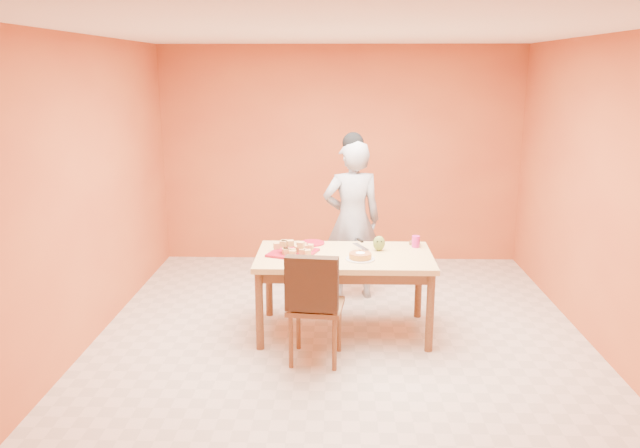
{
  "coord_description": "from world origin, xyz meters",
  "views": [
    {
      "loc": [
        -0.05,
        -5.31,
        2.4
      ],
      "look_at": [
        -0.2,
        0.3,
        1.01
      ],
      "focal_mm": 35.0,
      "sensor_mm": 36.0,
      "label": 1
    }
  ],
  "objects_px": {
    "egg_ornament": "(379,243)",
    "magenta_glass": "(416,242)",
    "red_dinner_plate": "(312,243)",
    "sponge_cake": "(360,256)",
    "dining_chair": "(316,304)",
    "person": "(352,221)",
    "pastry_platter": "(293,253)",
    "dining_table": "(344,264)",
    "checker_tin": "(415,243)"
  },
  "relations": [
    {
      "from": "person",
      "to": "checker_tin",
      "type": "bearing_deg",
      "value": 125.08
    },
    {
      "from": "person",
      "to": "pastry_platter",
      "type": "distance_m",
      "value": 1.1
    },
    {
      "from": "person",
      "to": "pastry_platter",
      "type": "relative_size",
      "value": 4.46
    },
    {
      "from": "dining_table",
      "to": "pastry_platter",
      "type": "height_order",
      "value": "pastry_platter"
    },
    {
      "from": "dining_chair",
      "to": "checker_tin",
      "type": "xyz_separation_m",
      "value": [
        0.92,
        0.95,
        0.27
      ]
    },
    {
      "from": "dining_table",
      "to": "sponge_cake",
      "type": "relative_size",
      "value": 7.96
    },
    {
      "from": "pastry_platter",
      "to": "egg_ornament",
      "type": "distance_m",
      "value": 0.81
    },
    {
      "from": "sponge_cake",
      "to": "magenta_glass",
      "type": "xyz_separation_m",
      "value": [
        0.54,
        0.41,
        0.02
      ]
    },
    {
      "from": "red_dinner_plate",
      "to": "sponge_cake",
      "type": "relative_size",
      "value": 1.19
    },
    {
      "from": "red_dinner_plate",
      "to": "checker_tin",
      "type": "distance_m",
      "value": 0.99
    },
    {
      "from": "pastry_platter",
      "to": "egg_ornament",
      "type": "bearing_deg",
      "value": 9.31
    },
    {
      "from": "dining_table",
      "to": "pastry_platter",
      "type": "xyz_separation_m",
      "value": [
        -0.47,
        0.0,
        0.11
      ]
    },
    {
      "from": "pastry_platter",
      "to": "egg_ornament",
      "type": "relative_size",
      "value": 2.71
    },
    {
      "from": "sponge_cake",
      "to": "person",
      "type": "bearing_deg",
      "value": 92.54
    },
    {
      "from": "pastry_platter",
      "to": "red_dinner_plate",
      "type": "xyz_separation_m",
      "value": [
        0.16,
        0.35,
        -0.0
      ]
    },
    {
      "from": "pastry_platter",
      "to": "magenta_glass",
      "type": "xyz_separation_m",
      "value": [
        1.15,
        0.26,
        0.04
      ]
    },
    {
      "from": "sponge_cake",
      "to": "magenta_glass",
      "type": "distance_m",
      "value": 0.68
    },
    {
      "from": "dining_chair",
      "to": "red_dinner_plate",
      "type": "height_order",
      "value": "dining_chair"
    },
    {
      "from": "pastry_platter",
      "to": "sponge_cake",
      "type": "height_order",
      "value": "sponge_cake"
    },
    {
      "from": "sponge_cake",
      "to": "checker_tin",
      "type": "xyz_separation_m",
      "value": [
        0.54,
        0.5,
        -0.02
      ]
    },
    {
      "from": "dining_chair",
      "to": "dining_table",
      "type": "bearing_deg",
      "value": 74.17
    },
    {
      "from": "red_dinner_plate",
      "to": "magenta_glass",
      "type": "relative_size",
      "value": 2.2
    },
    {
      "from": "checker_tin",
      "to": "person",
      "type": "bearing_deg",
      "value": 134.78
    },
    {
      "from": "person",
      "to": "egg_ornament",
      "type": "xyz_separation_m",
      "value": [
        0.23,
        -0.81,
        -0.02
      ]
    },
    {
      "from": "red_dinner_plate",
      "to": "egg_ornament",
      "type": "relative_size",
      "value": 1.71
    },
    {
      "from": "red_dinner_plate",
      "to": "magenta_glass",
      "type": "height_order",
      "value": "magenta_glass"
    },
    {
      "from": "dining_chair",
      "to": "egg_ornament",
      "type": "xyz_separation_m",
      "value": [
        0.57,
        0.73,
        0.32
      ]
    },
    {
      "from": "dining_table",
      "to": "checker_tin",
      "type": "bearing_deg",
      "value": 27.24
    },
    {
      "from": "red_dinner_plate",
      "to": "person",
      "type": "bearing_deg",
      "value": 56.13
    },
    {
      "from": "dining_table",
      "to": "red_dinner_plate",
      "type": "height_order",
      "value": "red_dinner_plate"
    },
    {
      "from": "dining_chair",
      "to": "person",
      "type": "height_order",
      "value": "person"
    },
    {
      "from": "dining_chair",
      "to": "red_dinner_plate",
      "type": "xyz_separation_m",
      "value": [
        -0.07,
        0.95,
        0.26
      ]
    },
    {
      "from": "dining_chair",
      "to": "magenta_glass",
      "type": "relative_size",
      "value": 8.94
    },
    {
      "from": "dining_table",
      "to": "sponge_cake",
      "type": "distance_m",
      "value": 0.24
    },
    {
      "from": "magenta_glass",
      "to": "person",
      "type": "bearing_deg",
      "value": 130.75
    },
    {
      "from": "egg_ornament",
      "to": "sponge_cake",
      "type": "bearing_deg",
      "value": -110.84
    },
    {
      "from": "dining_table",
      "to": "magenta_glass",
      "type": "distance_m",
      "value": 0.74
    },
    {
      "from": "dining_chair",
      "to": "person",
      "type": "distance_m",
      "value": 1.61
    },
    {
      "from": "sponge_cake",
      "to": "checker_tin",
      "type": "bearing_deg",
      "value": 42.99
    },
    {
      "from": "sponge_cake",
      "to": "egg_ornament",
      "type": "relative_size",
      "value": 1.43
    },
    {
      "from": "dining_table",
      "to": "checker_tin",
      "type": "height_order",
      "value": "checker_tin"
    },
    {
      "from": "dining_table",
      "to": "person",
      "type": "relative_size",
      "value": 0.94
    },
    {
      "from": "egg_ornament",
      "to": "magenta_glass",
      "type": "xyz_separation_m",
      "value": [
        0.36,
        0.13,
        -0.02
      ]
    },
    {
      "from": "red_dinner_plate",
      "to": "egg_ornament",
      "type": "xyz_separation_m",
      "value": [
        0.63,
        -0.22,
        0.06
      ]
    },
    {
      "from": "dining_table",
      "to": "pastry_platter",
      "type": "relative_size",
      "value": 4.2
    },
    {
      "from": "red_dinner_plate",
      "to": "dining_chair",
      "type": "bearing_deg",
      "value": -86.06
    },
    {
      "from": "egg_ornament",
      "to": "magenta_glass",
      "type": "relative_size",
      "value": 1.29
    },
    {
      "from": "person",
      "to": "red_dinner_plate",
      "type": "relative_size",
      "value": 7.09
    },
    {
      "from": "sponge_cake",
      "to": "dining_chair",
      "type": "bearing_deg",
      "value": -130.76
    },
    {
      "from": "pastry_platter",
      "to": "dining_table",
      "type": "bearing_deg",
      "value": -0.31
    }
  ]
}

